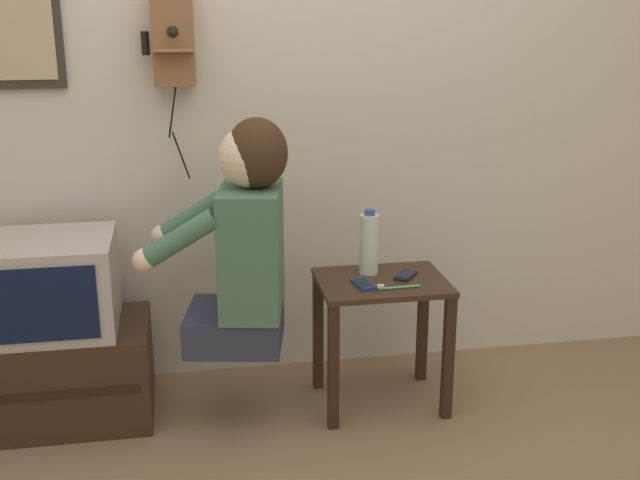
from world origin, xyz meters
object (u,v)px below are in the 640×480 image
at_px(television, 42,285).
at_px(person, 244,237).
at_px(framed_picture, 4,22).
at_px(cell_phone_held, 363,284).
at_px(cell_phone_spare, 406,275).
at_px(wall_phone_antique, 172,37).
at_px(water_bottle, 369,244).
at_px(toothbrush, 396,287).

bearing_deg(television, person, -11.06).
bearing_deg(framed_picture, cell_phone_held, -19.19).
distance_m(television, cell_phone_spare, 1.41).
xyz_separation_m(wall_phone_antique, cell_phone_held, (0.68, -0.41, -0.92)).
bearing_deg(television, water_bottle, -0.70).
height_order(framed_picture, toothbrush, framed_picture).
distance_m(cell_phone_held, toothbrush, 0.13).
height_order(wall_phone_antique, water_bottle, wall_phone_antique).
xyz_separation_m(person, television, (-0.76, 0.15, -0.19)).
bearing_deg(toothbrush, person, 81.08).
bearing_deg(cell_phone_held, toothbrush, -38.24).
bearing_deg(toothbrush, framed_picture, 67.41).
distance_m(wall_phone_antique, water_bottle, 1.12).
distance_m(cell_phone_held, cell_phone_spare, 0.20).
bearing_deg(cell_phone_held, television, 162.05).
distance_m(wall_phone_antique, cell_phone_spare, 1.31).
distance_m(wall_phone_antique, toothbrush, 1.30).
bearing_deg(cell_phone_held, wall_phone_antique, 138.11).
distance_m(framed_picture, cell_phone_spare, 1.83).
bearing_deg(wall_phone_antique, framed_picture, 175.96).
bearing_deg(water_bottle, television, 179.30).
xyz_separation_m(cell_phone_held, water_bottle, (0.05, 0.14, 0.12)).
height_order(cell_phone_spare, water_bottle, water_bottle).
xyz_separation_m(framed_picture, water_bottle, (1.36, -0.32, -0.86)).
height_order(television, water_bottle, water_bottle).
bearing_deg(framed_picture, wall_phone_antique, -4.04).
distance_m(framed_picture, toothbrush, 1.80).
height_order(television, cell_phone_spare, television).
bearing_deg(person, wall_phone_antique, 39.89).
height_order(person, cell_phone_spare, person).
height_order(person, framed_picture, framed_picture).
relative_size(television, cell_phone_spare, 4.03).
relative_size(television, wall_phone_antique, 0.70).
bearing_deg(water_bottle, wall_phone_antique, 159.59).
distance_m(cell_phone_spare, toothbrush, 0.15).
height_order(person, toothbrush, person).
relative_size(wall_phone_antique, framed_picture, 1.54).
relative_size(wall_phone_antique, toothbrush, 4.55).
xyz_separation_m(cell_phone_held, cell_phone_spare, (0.19, 0.07, 0.00)).
distance_m(person, toothbrush, 0.61).
distance_m(television, framed_picture, 1.01).
bearing_deg(toothbrush, television, 78.29).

